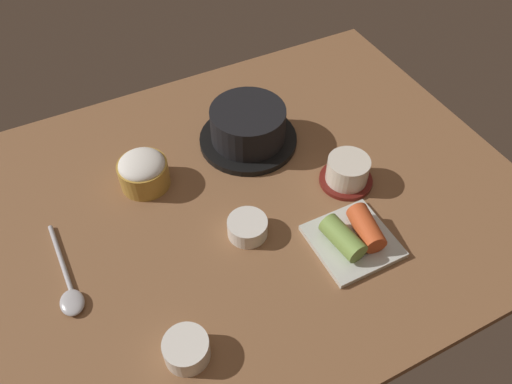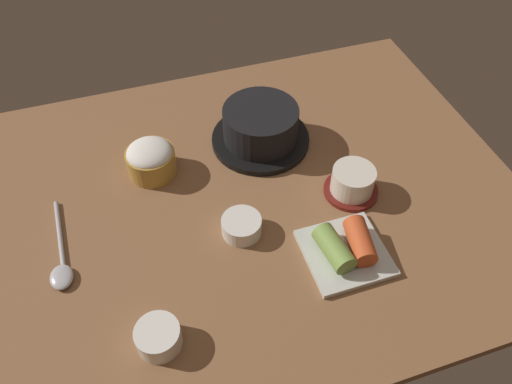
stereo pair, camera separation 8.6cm
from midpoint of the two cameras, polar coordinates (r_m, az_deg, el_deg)
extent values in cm
cube|color=brown|center=(89.83, -4.46, -1.41)|extent=(100.00, 76.00, 2.00)
cylinder|color=black|center=(98.80, -3.40, 5.89)|extent=(19.13, 19.13, 1.29)
cylinder|color=black|center=(96.12, -3.50, 7.63)|extent=(14.48, 14.48, 6.70)
cylinder|color=#D15619|center=(94.14, -3.59, 9.03)|extent=(12.74, 12.74, 0.60)
cylinder|color=#B78C38|center=(92.79, -15.29, 1.84)|extent=(9.01, 9.01, 4.92)
ellipsoid|color=white|center=(91.07, -15.60, 2.89)|extent=(8.28, 8.28, 3.15)
cylinder|color=maroon|center=(92.13, 7.60, 1.22)|extent=(9.74, 9.74, 0.80)
cylinder|color=silver|center=(90.16, 7.77, 2.38)|extent=(7.63, 7.63, 4.63)
cylinder|color=#C6D18C|center=(88.72, 7.90, 3.27)|extent=(6.48, 6.48, 0.40)
cylinder|color=white|center=(83.12, -3.95, -4.24)|extent=(6.74, 6.74, 3.15)
cylinder|color=brown|center=(82.11, -4.00, -3.70)|extent=(5.53, 5.53, 0.50)
cube|color=silver|center=(83.41, 8.07, -5.77)|extent=(12.98, 12.98, 1.00)
cylinder|color=#7A9E47|center=(80.65, 6.88, -5.42)|extent=(4.64, 8.19, 3.70)
cylinder|color=#C64C23|center=(82.43, 9.57, -4.22)|extent=(5.03, 8.32, 3.70)
cylinder|color=white|center=(73.31, -11.45, -17.43)|extent=(6.49, 6.49, 3.71)
cylinder|color=#B73323|center=(71.91, -11.64, -16.93)|extent=(5.32, 5.32, 0.50)
cylinder|color=#B7B7BC|center=(87.81, -23.95, -7.55)|extent=(1.19, 16.18, 0.80)
ellipsoid|color=#B7B7BC|center=(82.77, -23.15, -11.73)|extent=(3.60, 4.68, 1.26)
camera|label=1|loc=(0.04, -92.87, -3.29)|focal=35.03mm
camera|label=2|loc=(0.04, 87.13, 3.29)|focal=35.03mm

